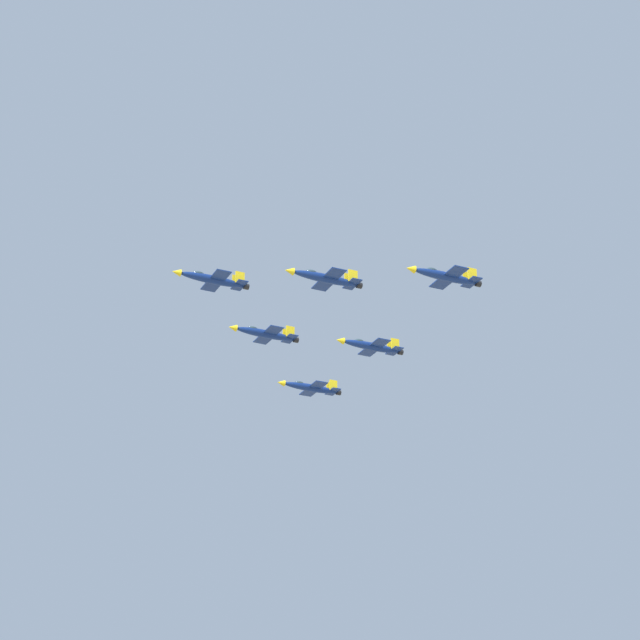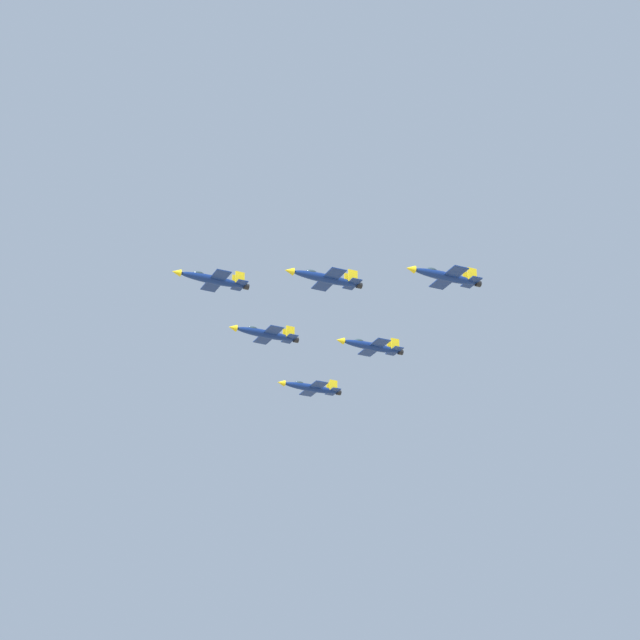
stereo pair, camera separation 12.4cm
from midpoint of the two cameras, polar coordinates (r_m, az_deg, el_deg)
jet_lead at (r=213.71m, az=-5.45°, el=2.06°), size 15.37×9.36×3.23m
jet_left_wingman at (r=206.36m, az=0.29°, el=2.14°), size 15.48×9.46×3.25m
jet_right_wingman at (r=230.18m, az=-2.77°, el=-0.70°), size 15.43×9.37×3.25m
jet_left_outer at (r=201.27m, az=6.38°, el=2.22°), size 15.21×9.28×3.20m
jet_right_outer at (r=246.93m, az=-0.46°, el=-3.44°), size 15.19×9.26×3.19m
jet_slot_rear at (r=222.70m, az=2.62°, el=-1.33°), size 14.76×8.99×3.10m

